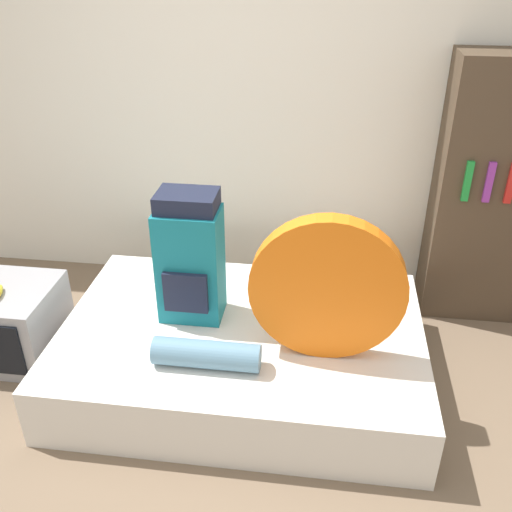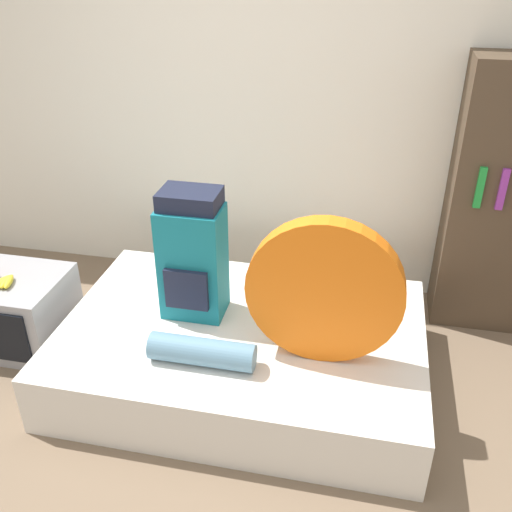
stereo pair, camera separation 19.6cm
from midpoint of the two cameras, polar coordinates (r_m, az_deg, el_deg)
ground_plane at (r=2.97m, az=-5.22°, el=-19.43°), size 16.00×16.00×0.00m
wall_back at (r=3.81m, az=1.84°, el=15.31°), size 8.00×0.05×2.60m
bed at (r=3.28m, az=0.40°, el=-9.43°), size 1.98×1.35×0.35m
backpack at (r=3.10m, az=-4.57°, el=-0.04°), size 0.34×0.28×0.74m
tent_bag at (r=2.78m, az=8.87°, el=-3.59°), size 0.77×0.11×0.77m
sleeping_roll at (r=2.88m, az=-3.47°, el=-9.58°), size 0.54×0.14×0.14m
television at (r=3.75m, az=-21.50°, el=-5.14°), size 0.61×0.54×0.45m
banana_bunch at (r=3.58m, az=-22.34°, el=-2.39°), size 0.12×0.15×0.04m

